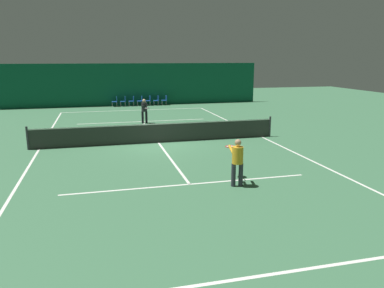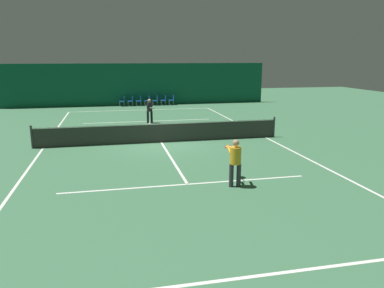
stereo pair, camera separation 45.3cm
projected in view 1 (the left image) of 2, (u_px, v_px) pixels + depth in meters
The scene contains 19 objects.
ground_plane at pixel (158, 143), 18.39m from camera, with size 60.00×60.00×0.00m, color #3D704C.
backdrop_curtain at pixel (130, 85), 32.27m from camera, with size 23.00×0.12×3.59m.
court_line_baseline_far at pixel (134, 110), 29.63m from camera, with size 11.00×0.10×0.00m.
court_line_baseline_near at pixel (258, 276), 7.16m from camera, with size 11.00×0.10×0.00m.
court_line_service_far at pixel (143, 121), 24.43m from camera, with size 8.25×0.10×0.00m.
court_line_service_near at pixel (190, 184), 12.35m from camera, with size 8.25×0.10×0.00m.
court_line_sideline_left at pixel (39, 149), 17.07m from camera, with size 0.10×23.80×0.00m.
court_line_sideline_right at pixel (262, 137), 19.71m from camera, with size 0.10×23.80×0.00m.
court_line_centre at pixel (158, 143), 18.39m from camera, with size 0.10×12.80×0.00m.
tennis_net at pixel (158, 132), 18.28m from camera, with size 12.00×0.10×1.07m.
player_near at pixel (237, 159), 12.02m from camera, with size 0.47×1.33×1.56m.
player_far at pixel (144, 109), 23.56m from camera, with size 0.41×1.30×1.53m.
courtside_chair_0 at pixel (115, 101), 31.73m from camera, with size 0.44×0.44×0.84m.
courtside_chair_1 at pixel (124, 101), 31.90m from camera, with size 0.44×0.44×0.84m.
courtside_chair_2 at pixel (132, 100), 32.08m from camera, with size 0.44×0.44×0.84m.
courtside_chair_3 at pixel (140, 100), 32.25m from camera, with size 0.44×0.44×0.84m.
courtside_chair_4 at pixel (149, 100), 32.42m from camera, with size 0.44×0.44×0.84m.
courtside_chair_5 at pixel (157, 100), 32.59m from camera, with size 0.44×0.44×0.84m.
courtside_chair_6 at pixel (165, 100), 32.76m from camera, with size 0.44×0.44×0.84m.
Camera 1 is at (-2.81, -17.79, 4.09)m, focal length 35.00 mm.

